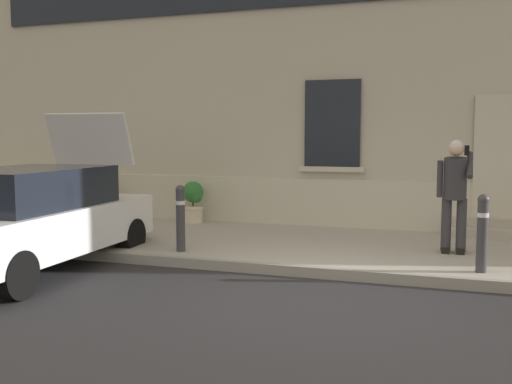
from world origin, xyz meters
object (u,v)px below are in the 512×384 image
Objects in this scene: bollard_far_left at (181,216)px; person_on_phone at (455,189)px; planter_cream at (193,201)px; planter_terracotta at (99,198)px; hatchback_car_white at (34,216)px; bollard_near_person at (482,230)px.

person_on_phone is (4.06, 1.14, 0.44)m from bollard_far_left.
person_on_phone is 5.47m from planter_cream.
bollard_far_left is 1.22× the size of planter_terracotta.
planter_terracotta is (-1.56, 3.98, -0.19)m from hatchback_car_white.
planter_terracotta is 2.19m from planter_cream.
hatchback_car_white reaches higher than planter_cream.
bollard_near_person and bollard_far_left have the same top height.
planter_cream is at bearing 157.74° from person_on_phone.
bollard_near_person is at bearing -27.44° from planter_cream.
bollard_far_left is (-4.41, 0.00, 0.00)m from bollard_near_person.
hatchback_car_white is at bearing -168.43° from bollard_near_person.
bollard_far_left is (1.73, 1.26, -0.09)m from hatchback_car_white.
bollard_near_person is 4.41m from bollard_far_left.
hatchback_car_white reaches higher than bollard_far_left.
person_on_phone reaches higher than planter_terracotta.
person_on_phone is (-0.36, 1.14, 0.44)m from bollard_near_person.
hatchback_car_white reaches higher than person_on_phone.
hatchback_car_white is 6.27m from bollard_near_person.
person_on_phone is 2.03× the size of planter_terracotta.
person_on_phone is (5.78, 2.39, 0.35)m from hatchback_car_white.
person_on_phone is 2.03× the size of planter_cream.
bollard_near_person reaches higher than planter_cream.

